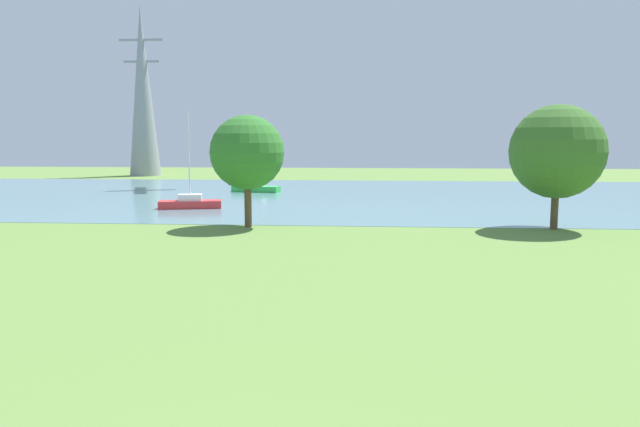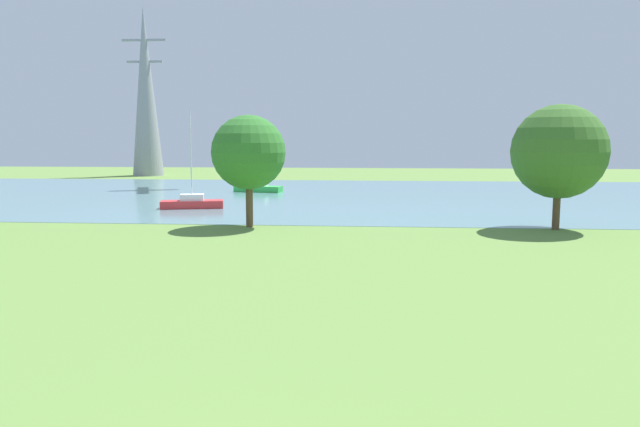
# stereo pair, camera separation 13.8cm
# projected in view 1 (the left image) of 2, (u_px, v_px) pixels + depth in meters

# --- Properties ---
(ground_plane) EXTENTS (160.00, 160.00, 0.00)m
(ground_plane) POSITION_uv_depth(u_px,v_px,m) (317.00, 250.00, 29.97)
(ground_plane) COLOR olive
(water_surface) EXTENTS (140.00, 40.00, 0.02)m
(water_surface) POSITION_uv_depth(u_px,v_px,m) (341.00, 195.00, 57.66)
(water_surface) COLOR slate
(water_surface) RESTS_ON ground
(sailboat_red) EXTENTS (5.01, 2.52, 7.58)m
(sailboat_red) POSITION_uv_depth(u_px,v_px,m) (190.00, 202.00, 47.24)
(sailboat_red) COLOR red
(sailboat_red) RESTS_ON water_surface
(sailboat_green) EXTENTS (5.00, 2.37, 6.20)m
(sailboat_green) POSITION_uv_depth(u_px,v_px,m) (256.00, 188.00, 61.26)
(sailboat_green) COLOR green
(sailboat_green) RESTS_ON water_surface
(tree_east_near) EXTENTS (4.59, 4.59, 6.92)m
(tree_east_near) POSITION_uv_depth(u_px,v_px,m) (247.00, 153.00, 37.01)
(tree_east_near) COLOR brown
(tree_east_near) RESTS_ON ground
(tree_mid_shore) EXTENTS (5.63, 5.63, 7.52)m
(tree_mid_shore) POSITION_uv_depth(u_px,v_px,m) (557.00, 152.00, 36.06)
(tree_mid_shore) COLOR brown
(tree_mid_shore) RESTS_ON ground
(electricity_pylon) EXTENTS (6.40, 4.40, 24.03)m
(electricity_pylon) POSITION_uv_depth(u_px,v_px,m) (143.00, 92.00, 86.30)
(electricity_pylon) COLOR gray
(electricity_pylon) RESTS_ON ground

